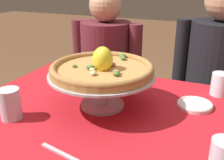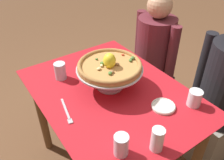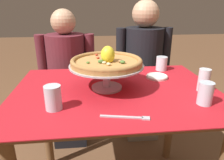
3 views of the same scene
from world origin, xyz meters
The scene contains 9 objects.
dining_table centered at (0.00, 0.00, 0.64)m, with size 1.10×0.81×0.77m.
pizza_stand centered at (-0.05, 0.02, 0.87)m, with size 0.40×0.40×0.13m.
pizza centered at (-0.05, 0.02, 0.92)m, with size 0.38×0.38×0.10m.
water_glass_back_right centered at (0.36, 0.31, 0.81)m, with size 0.08×0.08×0.09m.
water_glass_front_left centered at (-0.30, -0.19, 0.81)m, with size 0.07×0.07×0.11m.
side_plate centered at (0.28, 0.16, 0.78)m, with size 0.13×0.13×0.02m.
dinner_fork centered at (0.01, -0.30, 0.77)m, with size 0.20×0.06×0.01m.
diner_left centered at (-0.33, 0.67, 0.55)m, with size 0.47×0.32×1.17m.
diner_right centered at (0.33, 0.70, 0.59)m, with size 0.48×0.32×1.23m.
Camera 1 is at (0.35, -0.80, 1.23)m, focal length 42.51 mm.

